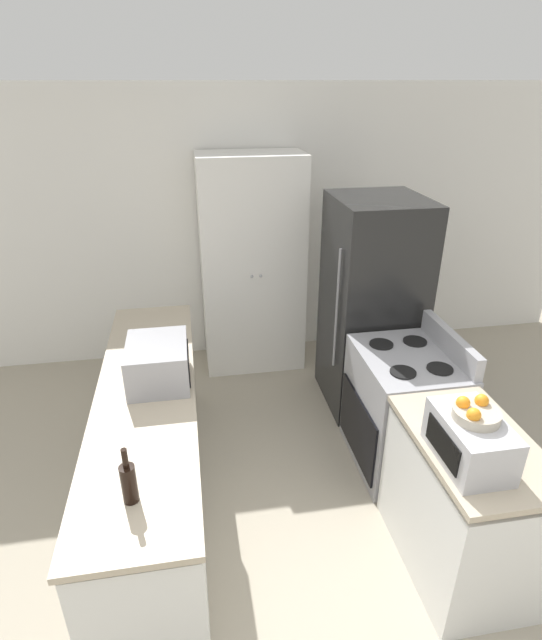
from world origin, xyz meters
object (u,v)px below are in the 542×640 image
(toaster_oven, at_px, (470,440))
(pantry_cabinet, at_px, (252,266))
(stove, at_px, (402,409))
(wine_bottle, at_px, (129,482))
(refrigerator, at_px, (371,306))
(fruit_bowl, at_px, (475,412))
(microwave, at_px, (158,363))

(toaster_oven, bearing_deg, pantry_cabinet, 104.80)
(stove, relative_size, toaster_oven, 2.39)
(wine_bottle, bearing_deg, refrigerator, 45.52)
(stove, xyz_separation_m, fruit_bowl, (-0.14, -1.00, 0.72))
(microwave, relative_size, wine_bottle, 1.58)
(pantry_cabinet, height_order, microwave, pantry_cabinet)
(pantry_cabinet, relative_size, refrigerator, 1.13)
(refrigerator, relative_size, fruit_bowl, 8.01)
(toaster_oven, bearing_deg, microwave, 146.69)
(stove, height_order, toaster_oven, toaster_oven)
(pantry_cabinet, height_order, fruit_bowl, pantry_cabinet)
(microwave, bearing_deg, refrigerator, 26.46)
(pantry_cabinet, distance_m, microwave, 1.86)
(refrigerator, distance_m, toaster_oven, 1.86)
(pantry_cabinet, xyz_separation_m, refrigerator, (0.89, -0.83, -0.12))
(refrigerator, relative_size, toaster_oven, 4.08)
(microwave, relative_size, fruit_bowl, 2.04)
(wine_bottle, bearing_deg, fruit_bowl, 0.02)
(pantry_cabinet, height_order, toaster_oven, pantry_cabinet)
(pantry_cabinet, xyz_separation_m, fruit_bowl, (0.71, -2.66, 0.15))
(toaster_oven, relative_size, fruit_bowl, 1.96)
(microwave, xyz_separation_m, fruit_bowl, (1.53, -0.99, 0.15))
(fruit_bowl, bearing_deg, wine_bottle, -179.98)
(microwave, bearing_deg, stove, 0.56)
(pantry_cabinet, distance_m, refrigerator, 1.22)
(pantry_cabinet, height_order, stove, pantry_cabinet)
(toaster_oven, height_order, fruit_bowl, fruit_bowl)
(refrigerator, height_order, microwave, refrigerator)
(pantry_cabinet, distance_m, stove, 1.95)
(refrigerator, xyz_separation_m, wine_bottle, (-1.80, -1.84, 0.10))
(refrigerator, relative_size, microwave, 3.93)
(wine_bottle, distance_m, fruit_bowl, 1.64)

